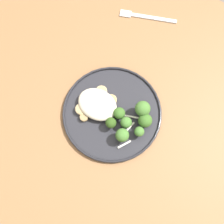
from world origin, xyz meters
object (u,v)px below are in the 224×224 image
seared_scallop_half_hidden (84,117)px  broccoli_floret_split_head (143,109)px  seared_scallop_on_noodles (101,92)px  broccoli_floret_front_edge (126,123)px  seared_scallop_rear_pale (81,109)px  broccoli_floret_rear_charred (145,121)px  seared_scallop_left_edge (104,105)px  broccoli_floret_center_pile (119,113)px  broccoli_floret_beside_noodles (122,135)px  broccoli_floret_right_tilted (139,132)px  dinner_plate (112,113)px  seared_scallop_tiny_bay (111,100)px  dinner_fork (146,17)px  seared_scallop_tilted_round (94,106)px  broccoli_floret_near_rim (111,123)px

seared_scallop_half_hidden → broccoli_floret_split_head: (-0.13, -0.10, 0.03)m
seared_scallop_on_noodles → broccoli_floret_front_edge: size_ratio=0.70×
seared_scallop_rear_pale → broccoli_floret_rear_charred: 0.19m
seared_scallop_left_edge → broccoli_floret_front_edge: 0.09m
broccoli_floret_center_pile → broccoli_floret_rear_charred: (-0.07, -0.02, 0.00)m
broccoli_floret_beside_noodles → broccoli_floret_center_pile: size_ratio=1.26×
broccoli_floret_right_tilted → dinner_plate: bearing=-8.0°
seared_scallop_rear_pale → seared_scallop_tiny_bay: size_ratio=0.99×
dinner_plate → dinner_fork: bearing=-77.6°
broccoli_floret_right_tilted → seared_scallop_on_noodles: bearing=-18.1°
seared_scallop_tilted_round → seared_scallop_on_noodles: bearing=-85.1°
broccoli_floret_beside_noodles → broccoli_floret_front_edge: size_ratio=1.21×
broccoli_floret_center_pile → broccoli_floret_rear_charred: broccoli_floret_rear_charred is taller
dinner_plate → seared_scallop_tilted_round: size_ratio=8.86×
broccoli_floret_right_tilted → seared_scallop_half_hidden: bearing=14.8°
broccoli_floret_rear_charred → broccoli_floret_near_rim: bearing=34.3°
seared_scallop_tilted_round → broccoli_floret_right_tilted: 0.15m
seared_scallop_tiny_bay → broccoli_floret_center_pile: size_ratio=0.73×
seared_scallop_tiny_bay → broccoli_floret_right_tilted: broccoli_floret_right_tilted is taller
dinner_plate → seared_scallop_tiny_bay: 0.04m
seared_scallop_half_hidden → broccoli_floret_beside_noodles: size_ratio=0.42×
seared_scallop_rear_pale → broccoli_floret_near_rim: size_ratio=0.70×
seared_scallop_rear_pale → broccoli_floret_beside_noodles: (-0.14, 0.01, 0.02)m
seared_scallop_left_edge → seared_scallop_tiny_bay: size_ratio=0.85×
dinner_plate → seared_scallop_rear_pale: seared_scallop_rear_pale is taller
seared_scallop_left_edge → broccoli_floret_beside_noodles: broccoli_floret_beside_noodles is taller
seared_scallop_left_edge → seared_scallop_tiny_bay: (-0.01, -0.02, 0.00)m
seared_scallop_tilted_round → seared_scallop_tiny_bay: 0.05m
dinner_plate → seared_scallop_tiny_bay: (0.02, -0.03, 0.01)m
seared_scallop_left_edge → broccoli_floret_center_pile: bearing=177.9°
seared_scallop_rear_pale → broccoli_floret_beside_noodles: size_ratio=0.57×
seared_scallop_tilted_round → broccoli_floret_near_rim: broccoli_floret_near_rim is taller
seared_scallop_on_noodles → broccoli_floret_split_head: bearing=-176.6°
seared_scallop_left_edge → seared_scallop_rear_pale: (0.05, 0.04, 0.00)m
seared_scallop_rear_pale → seared_scallop_tiny_bay: (-0.06, -0.07, 0.00)m
seared_scallop_half_hidden → seared_scallop_rear_pale: size_ratio=0.74×
dinner_plate → broccoli_floret_center_pile: bearing=-171.9°
broccoli_floret_beside_noodles → broccoli_floret_rear_charred: (-0.03, -0.07, -0.01)m
broccoli_floret_front_edge → broccoli_floret_split_head: size_ratio=0.74×
seared_scallop_tiny_bay → dinner_plate: bearing=125.5°
seared_scallop_tilted_round → seared_scallop_tiny_bay: bearing=-130.6°
seared_scallop_tilted_round → broccoli_floret_rear_charred: size_ratio=0.65×
broccoli_floret_center_pile → broccoli_floret_split_head: 0.07m
broccoli_floret_center_pile → seared_scallop_tiny_bay: bearing=-31.0°
seared_scallop_half_hidden → seared_scallop_tilted_round: seared_scallop_half_hidden is taller
seared_scallop_on_noodles → seared_scallop_left_edge: bearing=131.9°
seared_scallop_rear_pale → broccoli_floret_right_tilted: bearing=-171.6°
seared_scallop_on_noodles → broccoli_floret_right_tilted: bearing=161.9°
broccoli_floret_center_pile → dinner_plate: bearing=8.1°
broccoli_floret_near_rim → dinner_fork: broccoli_floret_near_rim is taller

